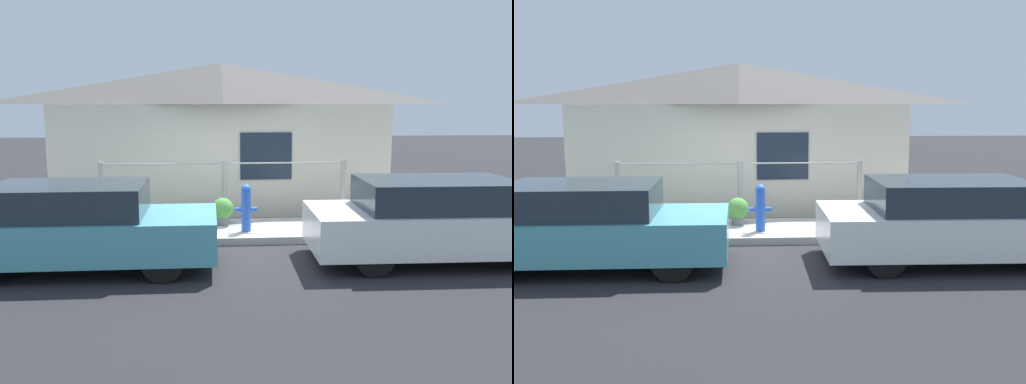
# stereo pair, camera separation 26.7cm
# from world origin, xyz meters

# --- Properties ---
(ground_plane) EXTENTS (60.00, 60.00, 0.00)m
(ground_plane) POSITION_xyz_m (0.00, 0.00, 0.00)
(ground_plane) COLOR #262628
(sidewalk) EXTENTS (24.00, 1.68, 0.14)m
(sidewalk) POSITION_xyz_m (0.00, 0.84, 0.07)
(sidewalk) COLOR #B2AFA8
(sidewalk) RESTS_ON ground_plane
(house) EXTENTS (7.70, 2.23, 3.35)m
(house) POSITION_xyz_m (0.00, 3.34, 2.68)
(house) COLOR beige
(house) RESTS_ON ground_plane
(fence) EXTENTS (4.90, 0.10, 1.19)m
(fence) POSITION_xyz_m (0.00, 1.53, 0.79)
(fence) COLOR #999993
(fence) RESTS_ON sidewalk
(car_left) EXTENTS (4.02, 1.70, 1.30)m
(car_left) POSITION_xyz_m (-2.25, -1.19, 0.65)
(car_left) COLOR teal
(car_left) RESTS_ON ground_plane
(car_right) EXTENTS (4.31, 1.81, 1.30)m
(car_right) POSITION_xyz_m (3.35, -1.19, 0.66)
(car_right) COLOR white
(car_right) RESTS_ON ground_plane
(fire_hydrant) EXTENTS (0.41, 0.18, 0.87)m
(fire_hydrant) POSITION_xyz_m (0.37, 0.53, 0.59)
(fire_hydrant) COLOR blue
(fire_hydrant) RESTS_ON sidewalk
(potted_plant_near_hydrant) EXTENTS (0.42, 0.42, 0.53)m
(potted_plant_near_hydrant) POSITION_xyz_m (-0.05, 1.09, 0.43)
(potted_plant_near_hydrant) COLOR slate
(potted_plant_near_hydrant) RESTS_ON sidewalk
(potted_plant_by_fence) EXTENTS (0.39, 0.39, 0.49)m
(potted_plant_by_fence) POSITION_xyz_m (-2.12, 1.16, 0.40)
(potted_plant_by_fence) COLOR slate
(potted_plant_by_fence) RESTS_ON sidewalk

